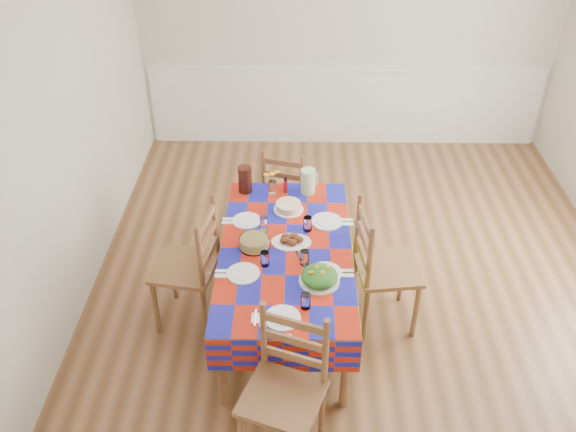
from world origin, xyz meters
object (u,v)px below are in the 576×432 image
Objects in this scene: chair_far at (287,192)px; chair_left at (191,267)px; meat_platter at (291,240)px; chair_right at (381,269)px; tea_pitcher at (245,179)px; green_pitcher at (308,181)px; chair_near at (285,391)px; dining_table at (286,257)px.

chair_left is (-0.69, -1.13, 0.07)m from chair_far.
chair_right is at bearing -6.09° from meat_platter.
tea_pitcher is 0.21× the size of chair_right.
chair_right reaches higher than green_pitcher.
chair_right is (0.67, -0.07, -0.20)m from meat_platter.
chair_far is at bearing 157.64° from chair_left.
chair_right reaches higher than chair_left.
chair_left is at bearing 142.76° from chair_near.
green_pitcher is 0.52m from tea_pitcher.
chair_far reaches higher than green_pitcher.
chair_right is at bearing -0.48° from dining_table.
green_pitcher is at bearing 105.29° from chair_near.
tea_pitcher is 0.22× the size of chair_left.
tea_pitcher is 0.25× the size of chair_far.
chair_far is 1.34m from chair_right.
chair_far reaches higher than dining_table.
dining_table is 0.71m from chair_left.
chair_right is at bearing -54.83° from green_pitcher.
green_pitcher is at bearing -0.26° from tea_pitcher.
tea_pitcher reaches higher than meat_platter.
meat_platter is 1.10m from chair_far.
tea_pitcher is at bearing 46.94° from chair_right.
tea_pitcher is (-0.52, 0.00, 0.01)m from green_pitcher.
meat_platter is 1.41× the size of green_pitcher.
dining_table is at bearing -119.18° from meat_platter.
chair_far is (-0.18, 0.37, -0.35)m from green_pitcher.
meat_platter is at bearing 108.39° from chair_far.
dining_table is 7.91× the size of tea_pitcher.
chair_left is at bearing 74.33° from chair_far.
chair_near is 1.31m from chair_right.
chair_near is at bearing -79.02° from tea_pitcher.
chair_left is (-0.36, -0.77, -0.29)m from tea_pitcher.
green_pitcher is 1.91m from chair_near.
chair_far reaches higher than meat_platter.
chair_near reaches higher than chair_far.
dining_table is 6.08× the size of meat_platter.
chair_left is (-0.74, -0.07, -0.20)m from meat_platter.
meat_platter is 1.30× the size of tea_pitcher.
chair_near is at bearing -94.55° from green_pitcher.
tea_pitcher is (-0.35, 0.76, 0.19)m from dining_table.
chair_near is 0.97× the size of chair_right.
chair_near is at bearing 42.02° from chair_left.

